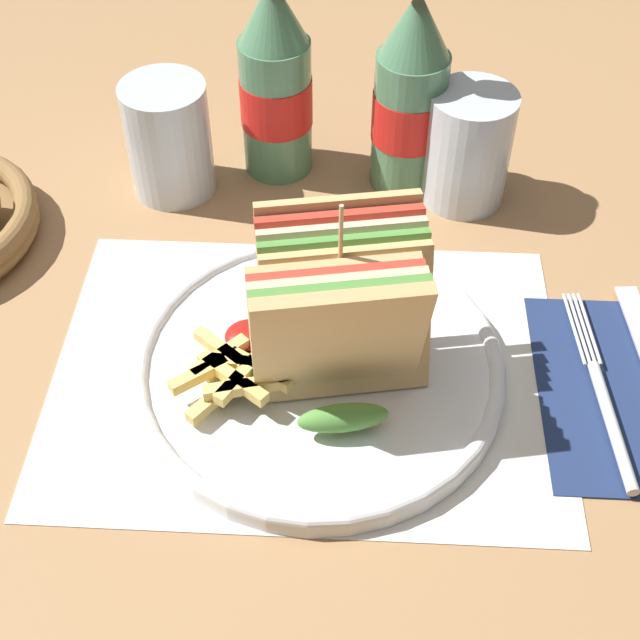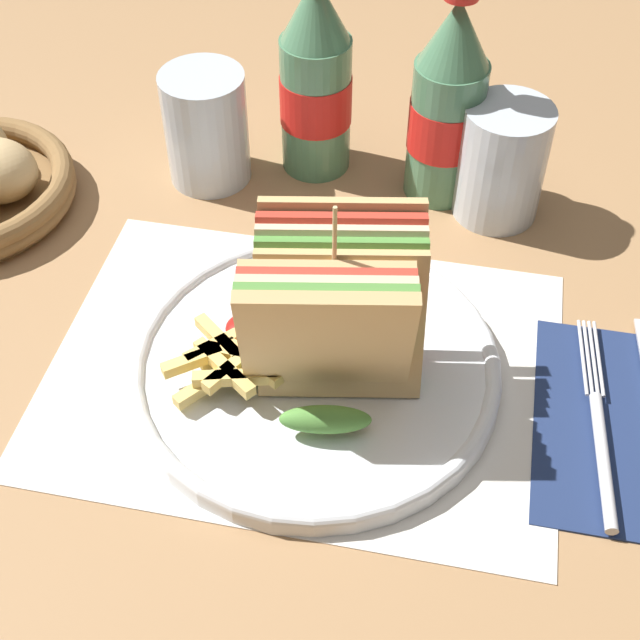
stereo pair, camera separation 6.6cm
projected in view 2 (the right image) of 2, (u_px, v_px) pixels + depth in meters
name	position (u px, v px, depth m)	size (l,w,h in m)	color
ground_plane	(311.00, 345.00, 0.70)	(4.00, 4.00, 0.00)	#9E754C
placemat	(308.00, 370.00, 0.68)	(0.39, 0.28, 0.00)	silver
plate_main	(315.00, 366.00, 0.67)	(0.28, 0.28, 0.02)	white
club_sandwich	(333.00, 316.00, 0.62)	(0.13, 0.13, 0.16)	tan
fries_pile	(230.00, 359.00, 0.65)	(0.09, 0.09, 0.02)	#E5C166
ketchup_blob	(252.00, 329.00, 0.67)	(0.04, 0.03, 0.01)	maroon
napkin	(630.00, 427.00, 0.64)	(0.14, 0.19, 0.00)	navy
fork	(600.00, 437.00, 0.63)	(0.03, 0.19, 0.01)	silver
coke_bottle_near	(316.00, 81.00, 0.79)	(0.07, 0.07, 0.21)	#4C7F5B
coke_bottle_far	(448.00, 106.00, 0.77)	(0.07, 0.07, 0.21)	#4C7F5B
glass_near	(501.00, 169.00, 0.78)	(0.08, 0.08, 0.11)	silver
glass_far	(207.00, 134.00, 0.81)	(0.08, 0.08, 0.11)	silver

